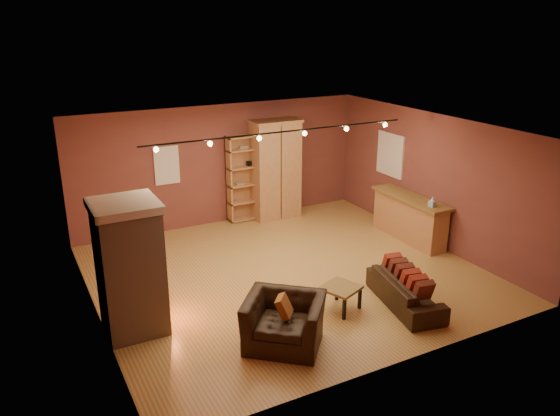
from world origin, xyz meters
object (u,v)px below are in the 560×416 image
fireplace (130,268)px  armoire (275,169)px  bookcase (244,177)px  coffee_table (341,290)px  loveseat (406,286)px  armchair (284,314)px  bar_counter (409,218)px

fireplace → armoire: (4.31, 3.54, 0.14)m
bookcase → coffee_table: size_ratio=2.85×
bookcase → loveseat: size_ratio=1.16×
fireplace → armoire: size_ratio=0.88×
armoire → loveseat: armoire is taller
fireplace → armchair: 2.44m
bookcase → coffee_table: 4.80m
armoire → armchair: (-2.43, -5.00, -0.70)m
fireplace → coffee_table: 3.42m
armchair → fireplace: bearing=-177.8°
loveseat → fireplace: bearing=83.8°
bookcase → armoire: (0.74, -0.19, 0.15)m
bookcase → armchair: bookcase is taller
armchair → coffee_table: (1.32, 0.46, -0.14)m
bar_counter → armchair: size_ratio=1.52×
fireplace → bookcase: size_ratio=1.02×
fireplace → bar_counter: (6.24, 0.88, -0.56)m
bookcase → loveseat: (0.69, -5.12, -0.69)m
bar_counter → loveseat: bar_counter is taller
armoire → loveseat: 5.00m
armoire → fireplace: bearing=-140.5°
bookcase → armchair: bearing=-108.0°
coffee_table → loveseat: bearing=-19.9°
bookcase → bar_counter: bearing=-46.8°
loveseat → armchair: 2.39m
loveseat → bar_counter: bearing=-29.5°
armchair → bookcase: bearing=112.1°
coffee_table → armchair: bearing=-160.8°
loveseat → coffee_table: loveseat is taller
bar_counter → coffee_table: bearing=-148.3°
coffee_table → armoire: bearing=76.2°
fireplace → armoire: bearing=39.5°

